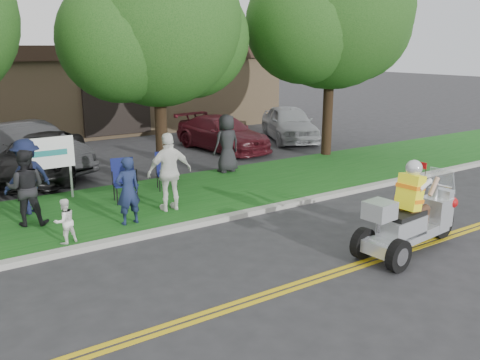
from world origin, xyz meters
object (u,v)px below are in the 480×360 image
spectator_adult_left (128,191)px  spectator_adult_mid (26,188)px  lawn_chair_a (124,177)px  parked_car_left (27,149)px  parked_car_far_right (289,123)px  lawn_chair_b (166,168)px  parked_car_mid (40,156)px  parked_car_right (222,133)px  spectator_adult_right (170,172)px  trike_scooter (410,221)px

spectator_adult_left → spectator_adult_mid: (-1.88, 1.18, 0.08)m
lawn_chair_a → parked_car_left: (-1.35, 4.89, 0.08)m
spectator_adult_left → parked_car_far_right: spectator_adult_left is taller
lawn_chair_b → parked_car_far_right: (7.94, 4.35, 0.07)m
parked_car_mid → parked_car_far_right: size_ratio=1.13×
spectator_adult_mid → parked_car_right: spectator_adult_mid is taller
parked_car_far_right → spectator_adult_right: bearing=-120.6°
lawn_chair_b → lawn_chair_a: bearing=-143.9°
parked_car_far_right → spectator_adult_mid: bearing=-131.5°
spectator_adult_mid → parked_car_left: spectator_adult_mid is taller
spectator_adult_right → parked_car_left: spectator_adult_right is taller
parked_car_left → parked_car_far_right: (10.71, -0.02, -0.06)m
lawn_chair_a → parked_car_right: (5.86, 4.70, -0.07)m
parked_car_left → parked_car_right: (7.21, -0.19, -0.15)m
spectator_adult_mid → parked_car_far_right: 13.00m
trike_scooter → spectator_adult_mid: 8.16m
spectator_adult_left → parked_car_right: bearing=-138.0°
spectator_adult_right → parked_car_mid: spectator_adult_right is taller
trike_scooter → spectator_adult_left: bearing=127.2°
spectator_adult_mid → parked_car_far_right: bearing=-132.5°
spectator_adult_right → lawn_chair_a: bearing=-60.8°
lawn_chair_a → parked_car_left: bearing=116.1°
trike_scooter → parked_car_right: trike_scooter is taller
lawn_chair_b → parked_car_left: parked_car_left is taller
parked_car_left → spectator_adult_left: bearing=-104.9°
parked_car_left → parked_car_right: bearing=-23.1°
parked_car_left → parked_car_mid: bearing=-97.6°
spectator_adult_left → trike_scooter: bearing=129.9°
spectator_adult_right → parked_car_left: 6.55m
spectator_adult_right → parked_car_far_right: 10.70m
lawn_chair_a → lawn_chair_b: size_ratio=1.08×
lawn_chair_b → parked_car_mid: 4.37m
spectator_adult_mid → spectator_adult_right: (3.10, -0.79, 0.10)m
trike_scooter → spectator_adult_left: size_ratio=1.88×
lawn_chair_b → parked_car_left: 5.18m
parked_car_left → spectator_adult_right: bearing=-93.8°
spectator_adult_left → spectator_adult_right: (1.22, 0.40, 0.18)m
parked_car_right → parked_car_mid: bearing=178.0°
lawn_chair_a → parked_car_left: size_ratio=0.23×
spectator_adult_right → parked_car_far_right: size_ratio=0.43×
parked_car_left → lawn_chair_b: bearing=-79.2°
parked_car_left → parked_car_mid: size_ratio=0.98×
lawn_chair_a → spectator_adult_left: size_ratio=0.71×
lawn_chair_b → parked_car_far_right: parked_car_far_right is taller
spectator_adult_left → spectator_adult_mid: 2.22m
spectator_adult_left → spectator_adult_right: bearing=-165.0°
lawn_chair_a → spectator_adult_left: (-0.57, -1.75, 0.15)m
spectator_adult_mid → lawn_chair_a: bearing=-144.2°
lawn_chair_a → parked_car_right: parked_car_right is taller
trike_scooter → parked_car_left: size_ratio=0.59×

